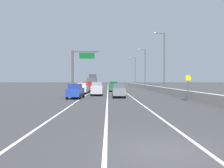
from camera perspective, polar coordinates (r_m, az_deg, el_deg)
ground_plane at (r=71.73m, az=0.53°, el=-0.90°), size 320.00×320.00×0.00m
lane_stripe_left at (r=62.81m, az=-4.28°, el=-1.18°), size 0.16×130.00×0.00m
lane_stripe_center at (r=62.71m, az=-1.08°, el=-1.18°), size 0.16×130.00×0.00m
lane_stripe_right at (r=62.80m, az=2.11°, el=-1.18°), size 0.16×130.00×0.00m
jersey_barrier_right at (r=48.75m, az=10.97°, el=-1.20°), size 0.60×120.00×1.10m
overhead_sign_gantry at (r=38.13m, az=-9.10°, el=4.46°), size 4.68×0.36×7.50m
speed_advisory_sign at (r=26.72m, az=19.14°, el=-0.49°), size 0.60×0.11×3.00m
lamp_post_right_second at (r=42.68m, az=13.10°, el=6.46°), size 2.14×0.44×11.45m
lamp_post_right_third at (r=64.59m, az=8.38°, el=4.63°), size 2.14×0.44×11.45m
lamp_post_right_fourth at (r=86.72m, az=5.88°, el=3.73°), size 2.14×0.44×11.45m
car_gray_0 at (r=31.05m, az=1.72°, el=-1.72°), size 1.79×4.79×1.91m
car_blue_1 at (r=29.57m, az=-9.43°, el=-1.83°), size 1.94×4.45×1.96m
car_green_2 at (r=47.03m, az=0.42°, el=-0.64°), size 1.94×4.79×2.13m
car_white_3 at (r=39.65m, az=-7.55°, el=-1.08°), size 1.90×4.83×1.97m
car_red_4 at (r=47.12m, az=-6.35°, el=-0.66°), size 2.03×4.52×2.10m
car_silver_5 at (r=34.94m, az=-3.97°, el=-1.23°), size 1.94×4.34×2.14m
box_truck at (r=63.95m, az=-5.15°, el=0.56°), size 2.49×7.64×4.16m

